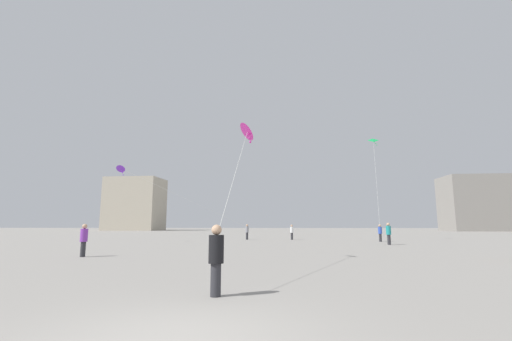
{
  "coord_description": "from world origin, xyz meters",
  "views": [
    {
      "loc": [
        1.51,
        -5.08,
        1.61
      ],
      "look_at": [
        0.0,
        18.69,
        5.36
      ],
      "focal_mm": 24.05,
      "sensor_mm": 36.0,
      "label": 1
    }
  ],
  "objects_px": {
    "kite_emerald_delta": "(374,143)",
    "building_left_hall": "(135,204)",
    "person_in_blue": "(380,232)",
    "kite_violet_diamond": "(124,170)",
    "person_in_grey": "(247,231)",
    "building_centre_hall": "(490,203)",
    "kite_magenta_diamond": "(248,132)",
    "person_in_black": "(216,257)",
    "person_in_teal": "(389,233)",
    "person_in_white": "(292,231)",
    "person_in_purple": "(84,239)"
  },
  "relations": [
    {
      "from": "person_in_black",
      "to": "kite_magenta_diamond",
      "type": "relative_size",
      "value": 0.2
    },
    {
      "from": "person_in_grey",
      "to": "building_centre_hall",
      "type": "height_order",
      "value": "building_centre_hall"
    },
    {
      "from": "person_in_white",
      "to": "person_in_purple",
      "type": "relative_size",
      "value": 0.97
    },
    {
      "from": "person_in_white",
      "to": "kite_magenta_diamond",
      "type": "distance_m",
      "value": 22.24
    },
    {
      "from": "person_in_blue",
      "to": "person_in_black",
      "type": "relative_size",
      "value": 1.0
    },
    {
      "from": "person_in_white",
      "to": "kite_violet_diamond",
      "type": "relative_size",
      "value": 0.14
    },
    {
      "from": "kite_emerald_delta",
      "to": "building_left_hall",
      "type": "bearing_deg",
      "value": 132.53
    },
    {
      "from": "person_in_purple",
      "to": "building_centre_hall",
      "type": "relative_size",
      "value": 0.08
    },
    {
      "from": "person_in_blue",
      "to": "kite_violet_diamond",
      "type": "relative_size",
      "value": 0.14
    },
    {
      "from": "person_in_grey",
      "to": "person_in_blue",
      "type": "xyz_separation_m",
      "value": [
        12.88,
        -3.68,
        -0.01
      ]
    },
    {
      "from": "person_in_blue",
      "to": "person_in_purple",
      "type": "relative_size",
      "value": 0.99
    },
    {
      "from": "person_in_purple",
      "to": "kite_magenta_diamond",
      "type": "height_order",
      "value": "kite_magenta_diamond"
    },
    {
      "from": "person_in_black",
      "to": "building_left_hall",
      "type": "bearing_deg",
      "value": 147.04
    },
    {
      "from": "person_in_black",
      "to": "person_in_purple",
      "type": "distance_m",
      "value": 12.3
    },
    {
      "from": "building_centre_hall",
      "to": "person_in_black",
      "type": "bearing_deg",
      "value": -123.9
    },
    {
      "from": "person_in_grey",
      "to": "person_in_black",
      "type": "bearing_deg",
      "value": -129.31
    },
    {
      "from": "person_in_black",
      "to": "person_in_teal",
      "type": "bearing_deg",
      "value": 96.22
    },
    {
      "from": "building_centre_hall",
      "to": "kite_emerald_delta",
      "type": "bearing_deg",
      "value": -129.57
    },
    {
      "from": "person_in_white",
      "to": "person_in_black",
      "type": "bearing_deg",
      "value": 133.51
    },
    {
      "from": "person_in_blue",
      "to": "kite_violet_diamond",
      "type": "distance_m",
      "value": 24.47
    },
    {
      "from": "person_in_grey",
      "to": "kite_violet_diamond",
      "type": "distance_m",
      "value": 13.88
    },
    {
      "from": "kite_magenta_diamond",
      "to": "person_in_grey",
      "type": "bearing_deg",
      "value": 95.12
    },
    {
      "from": "kite_emerald_delta",
      "to": "kite_violet_diamond",
      "type": "height_order",
      "value": "kite_emerald_delta"
    },
    {
      "from": "person_in_grey",
      "to": "person_in_teal",
      "type": "relative_size",
      "value": 0.94
    },
    {
      "from": "kite_emerald_delta",
      "to": "person_in_white",
      "type": "bearing_deg",
      "value": -179.21
    },
    {
      "from": "person_in_teal",
      "to": "person_in_purple",
      "type": "bearing_deg",
      "value": -174.44
    },
    {
      "from": "person_in_black",
      "to": "kite_magenta_diamond",
      "type": "distance_m",
      "value": 9.1
    },
    {
      "from": "kite_violet_diamond",
      "to": "person_in_purple",
      "type": "bearing_deg",
      "value": -72.22
    },
    {
      "from": "person_in_black",
      "to": "kite_violet_diamond",
      "type": "relative_size",
      "value": 0.14
    },
    {
      "from": "person_in_teal",
      "to": "kite_emerald_delta",
      "type": "bearing_deg",
      "value": 53.1
    },
    {
      "from": "person_in_grey",
      "to": "person_in_black",
      "type": "distance_m",
      "value": 29.07
    },
    {
      "from": "person_in_blue",
      "to": "person_in_teal",
      "type": "height_order",
      "value": "person_in_teal"
    },
    {
      "from": "person_in_blue",
      "to": "building_centre_hall",
      "type": "height_order",
      "value": "building_centre_hall"
    },
    {
      "from": "kite_emerald_delta",
      "to": "building_centre_hall",
      "type": "relative_size",
      "value": 0.45
    },
    {
      "from": "kite_magenta_diamond",
      "to": "building_left_hall",
      "type": "xyz_separation_m",
      "value": [
        -37.12,
        75.04,
        1.06
      ]
    },
    {
      "from": "kite_violet_diamond",
      "to": "person_in_white",
      "type": "bearing_deg",
      "value": 23.73
    },
    {
      "from": "person_in_purple",
      "to": "kite_emerald_delta",
      "type": "xyz_separation_m",
      "value": [
        20.32,
        20.16,
        9.49
      ]
    },
    {
      "from": "person_in_purple",
      "to": "kite_violet_diamond",
      "type": "bearing_deg",
      "value": 124.34
    },
    {
      "from": "person_in_purple",
      "to": "kite_violet_diamond",
      "type": "relative_size",
      "value": 0.14
    },
    {
      "from": "person_in_black",
      "to": "kite_violet_diamond",
      "type": "distance_m",
      "value": 26.18
    },
    {
      "from": "person_in_blue",
      "to": "building_left_hall",
      "type": "bearing_deg",
      "value": -84.49
    },
    {
      "from": "person_in_grey",
      "to": "kite_violet_diamond",
      "type": "height_order",
      "value": "kite_violet_diamond"
    },
    {
      "from": "person_in_black",
      "to": "person_in_purple",
      "type": "height_order",
      "value": "person_in_purple"
    },
    {
      "from": "person_in_teal",
      "to": "building_left_hall",
      "type": "bearing_deg",
      "value": 101.32
    },
    {
      "from": "person_in_black",
      "to": "kite_emerald_delta",
      "type": "xyz_separation_m",
      "value": [
        11.95,
        29.18,
        9.51
      ]
    },
    {
      "from": "person_in_purple",
      "to": "person_in_teal",
      "type": "xyz_separation_m",
      "value": [
        18.63,
        11.43,
        0.06
      ]
    },
    {
      "from": "kite_magenta_diamond",
      "to": "kite_violet_diamond",
      "type": "bearing_deg",
      "value": 130.79
    },
    {
      "from": "person_in_white",
      "to": "person_in_teal",
      "type": "relative_size",
      "value": 0.91
    },
    {
      "from": "person_in_blue",
      "to": "kite_violet_diamond",
      "type": "bearing_deg",
      "value": -27.04
    },
    {
      "from": "person_in_grey",
      "to": "person_in_teal",
      "type": "xyz_separation_m",
      "value": [
        12.14,
        -8.57,
        0.06
      ]
    }
  ]
}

